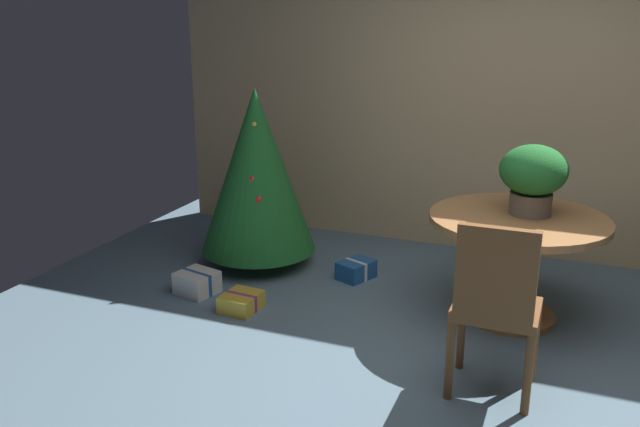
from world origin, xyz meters
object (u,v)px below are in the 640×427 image
object	(u,v)px
holiday_tree	(257,171)
gift_box_blue	(356,270)
round_dining_table	(516,248)
flower_vase	(533,175)
gift_box_cream	(197,282)
gift_box_gold	(241,302)
wooden_chair_near	(495,302)

from	to	relation	value
holiday_tree	gift_box_blue	size ratio (longest dim) A/B	4.37
round_dining_table	flower_vase	bearing A→B (deg)	52.95
gift_box_blue	gift_box_cream	bearing A→B (deg)	-145.02
round_dining_table	gift_box_blue	distance (m)	1.27
round_dining_table	gift_box_gold	size ratio (longest dim) A/B	4.05
round_dining_table	gift_box_gold	distance (m)	1.85
flower_vase	gift_box_blue	size ratio (longest dim) A/B	1.39
gift_box_blue	gift_box_cream	distance (m)	1.18
gift_box_gold	gift_box_cream	xyz separation A→B (m)	(-0.43, 0.13, 0.02)
wooden_chair_near	holiday_tree	world-z (taller)	holiday_tree
flower_vase	wooden_chair_near	world-z (taller)	flower_vase
flower_vase	gift_box_blue	xyz separation A→B (m)	(-1.22, 0.19, -0.89)
gift_box_blue	gift_box_gold	world-z (taller)	gift_box_blue
flower_vase	gift_box_gold	bearing A→B (deg)	-160.50
gift_box_blue	holiday_tree	bearing A→B (deg)	179.89
round_dining_table	gift_box_gold	world-z (taller)	round_dining_table
round_dining_table	gift_box_blue	xyz separation A→B (m)	(-1.17, 0.26, -0.42)
flower_vase	wooden_chair_near	bearing A→B (deg)	-92.92
holiday_tree	gift_box_cream	bearing A→B (deg)	-102.54
round_dining_table	gift_box_gold	xyz separation A→B (m)	(-1.71, -0.55, -0.43)
flower_vase	gift_box_cream	size ratio (longest dim) A/B	1.43
round_dining_table	gift_box_cream	distance (m)	2.21
wooden_chair_near	holiday_tree	size ratio (longest dim) A/B	0.69
gift_box_cream	holiday_tree	bearing A→B (deg)	77.46
round_dining_table	wooden_chair_near	size ratio (longest dim) A/B	1.16
round_dining_table	flower_vase	xyz separation A→B (m)	(0.05, 0.07, 0.47)
gift_box_cream	wooden_chair_near	bearing A→B (deg)	-15.32
wooden_chair_near	gift_box_cream	world-z (taller)	wooden_chair_near
gift_box_cream	gift_box_gold	bearing A→B (deg)	-17.39
holiday_tree	gift_box_gold	distance (m)	1.11
gift_box_gold	round_dining_table	bearing A→B (deg)	17.90
round_dining_table	flower_vase	distance (m)	0.48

